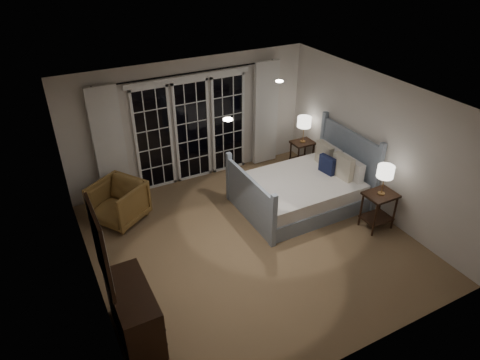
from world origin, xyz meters
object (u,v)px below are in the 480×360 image
lamp_right (304,122)px  armchair (118,202)px  dresser (135,313)px  nightstand_left (379,205)px  lamp_left (386,172)px  bed (303,189)px  nightstand_right (302,150)px

lamp_right → armchair: 4.09m
lamp_right → dresser: bearing=-148.4°
nightstand_left → lamp_left: size_ratio=1.28×
dresser → nightstand_left: bearing=4.2°
lamp_left → armchair: size_ratio=0.65×
nightstand_left → bed: bearing=121.2°
lamp_left → armchair: 4.61m
nightstand_right → lamp_right: bearing=0.0°
lamp_right → dresser: lamp_right is taller
lamp_right → dresser: (-4.48, -2.76, -0.66)m
nightstand_left → dresser: bearing=-175.8°
nightstand_right → lamp_left: lamp_left is taller
dresser → armchair: bearing=80.3°
armchair → nightstand_left: bearing=26.0°
lamp_left → dresser: 4.45m
lamp_left → dresser: lamp_left is taller
nightstand_left → armchair: bearing=149.6°
nightstand_right → dresser: dresser is taller
bed → lamp_right: bearing=55.9°
bed → nightstand_right: bed is taller
nightstand_left → nightstand_right: 2.45m
nightstand_right → lamp_right: lamp_right is taller
bed → nightstand_left: bed is taller
nightstand_left → nightstand_right: bearing=87.6°
nightstand_left → dresser: dresser is taller
nightstand_right → armchair: size_ratio=0.72×
bed → lamp_right: (0.84, 1.24, 0.72)m
nightstand_left → dresser: size_ratio=0.62×
nightstand_left → nightstand_right: size_ratio=1.15×
nightstand_left → armchair: size_ratio=0.83×
lamp_left → lamp_right: lamp_left is taller
nightstand_right → lamp_right: size_ratio=1.05×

